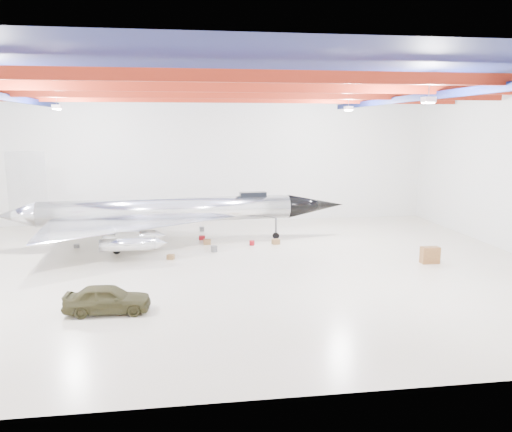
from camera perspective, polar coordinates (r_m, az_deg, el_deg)
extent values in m
plane|color=beige|center=(30.44, -4.62, -5.90)|extent=(40.00, 40.00, 0.00)
plane|color=silver|center=(44.32, -5.91, 6.40)|extent=(40.00, 0.00, 40.00)
plane|color=#0A0F38|center=(29.34, -4.94, 15.20)|extent=(40.00, 40.00, 0.00)
cube|color=maroon|center=(20.35, -3.46, 15.71)|extent=(39.50, 0.25, 0.50)
cube|color=maroon|center=(26.31, -4.55, 14.47)|extent=(39.50, 0.25, 0.50)
cube|color=maroon|center=(32.29, -5.23, 13.68)|extent=(39.50, 0.25, 0.50)
cube|color=maroon|center=(38.27, -5.69, 13.14)|extent=(39.50, 0.25, 0.50)
cube|color=#0B1344|center=(32.26, 17.46, 12.73)|extent=(0.25, 29.50, 0.40)
cube|color=silver|center=(25.98, 19.10, 12.45)|extent=(0.55, 0.55, 0.25)
cube|color=silver|center=(36.18, -21.82, 11.52)|extent=(0.55, 0.55, 0.25)
cube|color=silver|center=(37.09, 10.52, 12.03)|extent=(0.55, 0.55, 0.25)
cylinder|color=silver|center=(36.31, -10.00, 0.65)|extent=(17.81, 2.93, 1.77)
cone|color=black|center=(38.26, 6.83, 1.22)|extent=(4.54, 2.06, 1.77)
cone|color=silver|center=(37.44, -25.79, 0.06)|extent=(2.77, 1.94, 1.77)
cube|color=silver|center=(36.93, -24.73, 3.63)|extent=(2.48, 0.27, 3.99)
cube|color=black|center=(36.87, -0.36, 2.41)|extent=(1.99, 0.84, 0.44)
cylinder|color=silver|center=(31.80, -14.44, -3.18)|extent=(3.41, 1.02, 0.80)
cylinder|color=silver|center=(33.96, -14.28, -2.32)|extent=(3.41, 1.02, 0.80)
cylinder|color=silver|center=(39.17, -13.97, -0.65)|extent=(3.41, 1.02, 0.80)
cylinder|color=silver|center=(41.35, -13.86, -0.08)|extent=(3.41, 1.02, 0.80)
cylinder|color=#59595B|center=(37.70, 2.29, -1.45)|extent=(0.16, 0.16, 1.60)
cylinder|color=black|center=(37.82, 2.29, -2.27)|extent=(0.51, 0.23, 0.50)
cylinder|color=#59595B|center=(34.54, -15.68, -2.93)|extent=(0.16, 0.16, 1.60)
cylinder|color=black|center=(34.67, -15.64, -3.81)|extent=(0.51, 0.23, 0.50)
cylinder|color=#59595B|center=(38.87, -15.27, -1.46)|extent=(0.16, 0.16, 1.60)
cylinder|color=black|center=(38.98, -15.23, -2.25)|extent=(0.51, 0.23, 0.50)
imported|color=#39361C|center=(24.12, -16.62, -9.05)|extent=(3.94, 1.69, 1.32)
cube|color=brown|center=(33.00, 19.26, -4.24)|extent=(1.13, 0.57, 1.04)
cube|color=olive|center=(32.61, -9.73, -4.63)|extent=(0.54, 0.49, 0.31)
cube|color=maroon|center=(37.79, -6.18, -2.47)|extent=(0.48, 0.40, 0.31)
cylinder|color=#59595B|center=(34.18, -4.81, -3.74)|extent=(0.59, 0.59, 0.40)
cube|color=olive|center=(36.19, 2.28, -2.95)|extent=(0.60, 0.52, 0.37)
cube|color=#59595B|center=(37.32, -19.82, -3.24)|extent=(0.40, 0.33, 0.26)
cylinder|color=maroon|center=(35.86, -0.47, -3.09)|extent=(0.48, 0.48, 0.34)
cube|color=olive|center=(36.27, -5.61, -2.96)|extent=(0.54, 0.43, 0.37)
cylinder|color=#59595B|center=(40.81, -6.21, -1.49)|extent=(0.49, 0.49, 0.36)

